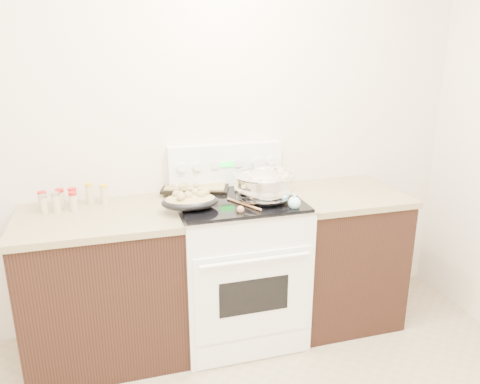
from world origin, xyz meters
name	(u,v)px	position (x,y,z in m)	size (l,w,h in m)	color
room_shell	(257,102)	(0.00, 0.00, 1.70)	(4.10, 3.60, 2.75)	beige
counter_left	(105,286)	(-0.48, 1.43, 0.46)	(0.93, 0.67, 0.92)	black
counter_right	(339,255)	(1.08, 1.43, 0.46)	(0.73, 0.67, 0.92)	black
kitchen_range	(238,265)	(0.35, 1.42, 0.49)	(0.78, 0.73, 1.22)	white
mixing_bowl	(264,187)	(0.49, 1.34, 1.03)	(0.42, 0.42, 0.22)	silver
roasting_pan	(190,200)	(0.04, 1.32, 0.99)	(0.34, 0.25, 0.11)	black
baking_sheet	(195,186)	(0.14, 1.70, 0.96)	(0.50, 0.42, 0.06)	black
wooden_spoon	(242,207)	(0.32, 1.23, 0.95)	(0.14, 0.26, 0.04)	#A17449
blue_ladle	(294,202)	(0.62, 1.18, 0.97)	(0.09, 0.26, 0.09)	#97DBE1
spice_jars	(69,198)	(-0.64, 1.60, 0.98)	(0.40, 0.15, 0.13)	#BFB28C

